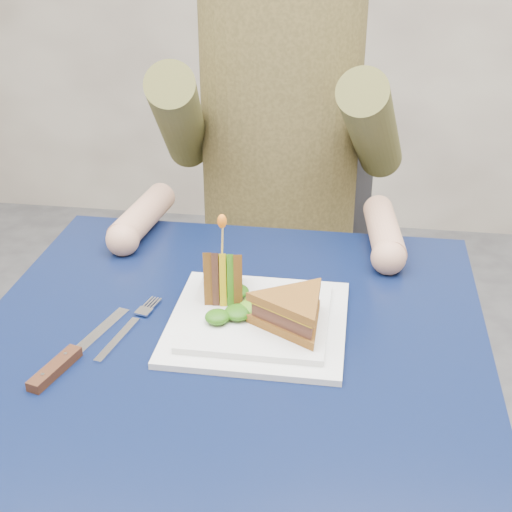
% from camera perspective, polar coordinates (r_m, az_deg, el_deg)
% --- Properties ---
extents(table, '(0.75, 0.75, 0.73)m').
position_cam_1_polar(table, '(1.09, -2.18, -9.88)').
color(table, black).
rests_on(table, ground).
extents(chair, '(0.42, 0.40, 0.93)m').
position_cam_1_polar(chair, '(1.76, 2.15, 1.44)').
color(chair, '#47474C').
rests_on(chair, ground).
extents(diner, '(0.54, 0.59, 0.74)m').
position_cam_1_polar(diner, '(1.52, 1.90, 12.34)').
color(diner, brown).
rests_on(diner, chair).
extents(plate, '(0.26, 0.26, 0.02)m').
position_cam_1_polar(plate, '(1.06, 0.14, -5.17)').
color(plate, white).
rests_on(plate, table).
extents(sandwich_flat, '(0.19, 0.19, 0.05)m').
position_cam_1_polar(sandwich_flat, '(1.01, 3.02, -4.44)').
color(sandwich_flat, brown).
rests_on(sandwich_flat, plate).
extents(sandwich_upright, '(0.08, 0.13, 0.13)m').
position_cam_1_polar(sandwich_upright, '(1.08, -2.63, -1.63)').
color(sandwich_upright, brown).
rests_on(sandwich_upright, plate).
extents(fork, '(0.05, 0.18, 0.01)m').
position_cam_1_polar(fork, '(1.07, -10.26, -5.77)').
color(fork, silver).
rests_on(fork, table).
extents(knife, '(0.07, 0.22, 0.02)m').
position_cam_1_polar(knife, '(1.01, -15.10, -8.11)').
color(knife, silver).
rests_on(knife, table).
extents(toothpick, '(0.01, 0.01, 0.06)m').
position_cam_1_polar(toothpick, '(1.05, -2.71, 1.41)').
color(toothpick, tan).
rests_on(toothpick, sandwich_upright).
extents(toothpick_frill, '(0.01, 0.01, 0.02)m').
position_cam_1_polar(toothpick_frill, '(1.04, -2.74, 2.79)').
color(toothpick_frill, orange).
rests_on(toothpick_frill, sandwich_upright).
extents(lettuce_spill, '(0.15, 0.13, 0.02)m').
position_cam_1_polar(lettuce_spill, '(1.06, 0.48, -3.94)').
color(lettuce_spill, '#337A14').
rests_on(lettuce_spill, plate).
extents(onion_ring, '(0.04, 0.04, 0.02)m').
position_cam_1_polar(onion_ring, '(1.05, 0.99, -3.89)').
color(onion_ring, '#9E4C7A').
rests_on(onion_ring, plate).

